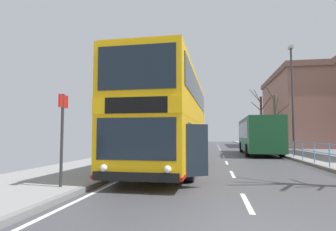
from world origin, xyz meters
TOP-DOWN VIEW (x-y plane):
  - double_decker_bus_main at (-2.68, 8.64)m, footprint 3.23×11.31m
  - background_bus_far_lane at (2.97, 19.93)m, footprint 2.80×9.82m
  - pedestrian_railing_far_kerb at (4.45, 12.42)m, footprint 0.05×28.74m
  - bus_stop_sign_near at (-4.91, 3.04)m, footprint 0.08×0.44m
  - street_lamp_far_side at (4.97, 17.04)m, footprint 0.28×0.60m
  - bare_tree_far_00 at (5.78, 35.27)m, footprint 2.85×1.11m
  - bare_tree_far_02 at (5.67, 26.01)m, footprint 2.26×2.36m
  - background_building_01 at (14.49, 38.81)m, footprint 13.28×17.55m

SIDE VIEW (x-z plane):
  - pedestrian_railing_far_kerb at x=4.45m, z-range 0.32..1.38m
  - background_bus_far_lane at x=2.97m, z-range 0.14..3.08m
  - bus_stop_sign_near at x=-4.91m, z-range 0.44..3.01m
  - double_decker_bus_main at x=-2.68m, z-range 0.10..4.41m
  - bare_tree_far_02 at x=5.67m, z-range 0.01..6.46m
  - bare_tree_far_00 at x=5.78m, z-range -0.08..7.62m
  - street_lamp_far_side at x=4.97m, z-range 0.75..8.74m
  - background_building_01 at x=14.49m, z-range 0.03..10.48m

